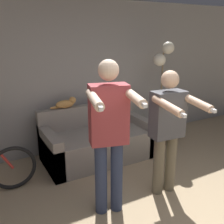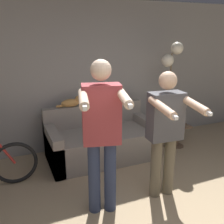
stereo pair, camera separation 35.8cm
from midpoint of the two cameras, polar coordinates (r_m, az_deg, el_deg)
wall_back at (r=4.73m, az=-1.97°, el=7.81°), size 10.00×0.05×2.60m
couch at (r=4.44m, az=0.01°, el=-6.43°), size 1.78×0.91×0.85m
person_left at (r=2.85m, az=1.36°, el=-3.91°), size 0.60×0.76×1.79m
person_right at (r=3.30m, az=14.71°, el=-3.43°), size 0.53×0.70×1.62m
cat at (r=4.42m, az=-6.44°, el=2.12°), size 0.44×0.12×0.18m
floor_lamp at (r=4.78m, az=15.01°, el=10.21°), size 0.40×0.26×1.90m
side_table at (r=5.04m, az=16.11°, el=-4.07°), size 0.37×0.37×0.43m
cup at (r=5.01m, az=16.02°, el=-2.16°), size 0.08×0.08×0.08m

